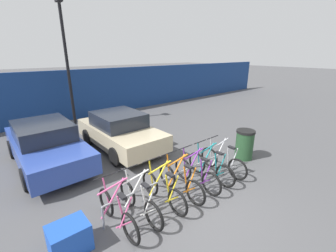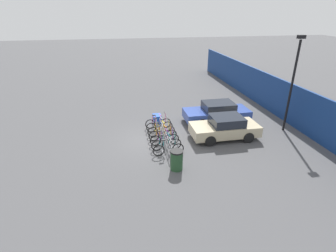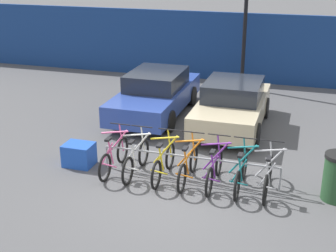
% 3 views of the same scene
% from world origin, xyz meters
% --- Properties ---
extents(ground_plane, '(120.00, 120.00, 0.00)m').
position_xyz_m(ground_plane, '(0.00, 0.00, 0.00)').
color(ground_plane, '#4C4C4F').
extents(hoarding_wall, '(36.00, 0.16, 2.69)m').
position_xyz_m(hoarding_wall, '(0.00, 9.50, 1.34)').
color(hoarding_wall, navy).
rests_on(hoarding_wall, ground).
extents(bike_rack, '(4.12, 0.04, 0.57)m').
position_xyz_m(bike_rack, '(0.14, 0.68, 0.49)').
color(bike_rack, gray).
rests_on(bike_rack, ground).
extents(bicycle_pink, '(0.68, 1.71, 1.05)m').
position_xyz_m(bicycle_pink, '(-1.66, 0.53, 0.38)').
color(bicycle_pink, black).
rests_on(bicycle_pink, ground).
extents(bicycle_white, '(0.68, 1.71, 1.05)m').
position_xyz_m(bicycle_white, '(-1.10, 0.53, 0.38)').
color(bicycle_white, black).
rests_on(bicycle_white, ground).
extents(bicycle_yellow, '(0.68, 1.71, 1.05)m').
position_xyz_m(bicycle_yellow, '(-0.43, 0.53, 0.38)').
color(bicycle_yellow, black).
rests_on(bicycle_yellow, ground).
extents(bicycle_orange, '(0.68, 1.71, 1.05)m').
position_xyz_m(bicycle_orange, '(0.15, 0.53, 0.38)').
color(bicycle_orange, black).
rests_on(bicycle_orange, ground).
extents(bicycle_purple, '(0.68, 1.71, 1.05)m').
position_xyz_m(bicycle_purple, '(0.75, 0.53, 0.38)').
color(bicycle_purple, black).
rests_on(bicycle_purple, ground).
extents(bicycle_teal, '(0.68, 1.71, 1.05)m').
position_xyz_m(bicycle_teal, '(1.34, 0.53, 0.38)').
color(bicycle_teal, black).
rests_on(bicycle_teal, ground).
extents(bicycle_silver, '(0.68, 1.71, 1.05)m').
position_xyz_m(bicycle_silver, '(1.93, 0.53, 0.38)').
color(bicycle_silver, black).
rests_on(bicycle_silver, ground).
extents(car_blue, '(1.91, 4.48, 1.40)m').
position_xyz_m(car_blue, '(-2.00, 4.70, 0.69)').
color(car_blue, '#2D479E').
rests_on(car_blue, ground).
extents(car_beige, '(1.91, 4.05, 1.40)m').
position_xyz_m(car_beige, '(0.49, 4.28, 0.69)').
color(car_beige, '#C1B28E').
rests_on(car_beige, ground).
extents(cargo_crate, '(0.70, 0.56, 0.55)m').
position_xyz_m(cargo_crate, '(-2.61, 0.59, 0.28)').
color(cargo_crate, blue).
rests_on(cargo_crate, ground).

